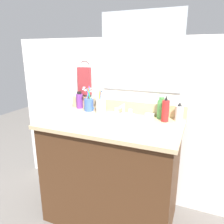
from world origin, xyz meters
TOP-DOWN VIEW (x-y plane):
  - ground_plane at (0.00, 0.00)m, footprint 6.00×6.00m
  - vanity_cabinet at (0.00, 0.00)m, footprint 0.88×0.50m
  - countertop at (0.00, 0.00)m, footprint 0.92×0.54m
  - backsplash at (0.00, 0.26)m, footprint 0.92×0.02m
  - back_wall at (0.00, 0.32)m, footprint 2.02×0.04m
  - mirror_panel at (0.10, 0.30)m, footprint 0.60×0.01m
  - towel_ring at (-0.36, 0.30)m, footprint 0.10×0.01m
  - hand_towel at (-0.36, 0.28)m, footprint 0.11×0.04m
  - sink_basin at (0.01, -0.01)m, footprint 0.35×0.35m
  - faucet at (0.01, 0.19)m, footprint 0.16×0.10m
  - bottle_spray_red at (0.33, 0.15)m, footprint 0.05×0.05m
  - bottle_lotion_white at (0.41, 0.21)m, footprint 0.05×0.05m
  - bottle_toner_green at (0.29, 0.21)m, footprint 0.05×0.05m
  - bottle_cream_purple at (-0.38, 0.23)m, footprint 0.05×0.05m
  - cup_white_ceramic at (-0.16, 0.18)m, footprint 0.08×0.07m
  - cup_blue_plastic at (-0.27, 0.19)m, footprint 0.09×0.08m
  - soap_bar at (0.21, 0.22)m, footprint 0.06×0.04m

SIDE VIEW (x-z plane):
  - ground_plane at x=0.00m, z-range 0.00..0.00m
  - vanity_cabinet at x=0.00m, z-range 0.00..0.72m
  - back_wall at x=0.00m, z-range 0.00..1.30m
  - sink_basin at x=0.01m, z-range 0.66..0.77m
  - countertop at x=0.00m, z-range 0.72..0.74m
  - soap_bar at x=0.21m, z-range 0.74..0.77m
  - faucet at x=0.01m, z-range 0.73..0.81m
  - backsplash at x=0.00m, z-range 0.74..0.83m
  - cup_blue_plastic at x=-0.27m, z-range 0.70..0.90m
  - bottle_lotion_white at x=0.41m, z-range 0.74..0.86m
  - cup_white_ceramic at x=-0.16m, z-range 0.70..0.90m
  - bottle_cream_purple at x=-0.38m, z-range 0.74..0.88m
  - bottle_toner_green at x=0.29m, z-range 0.74..0.89m
  - bottle_spray_red at x=0.33m, z-range 0.73..0.91m
  - hand_towel at x=-0.36m, z-range 0.85..1.07m
  - towel_ring at x=-0.36m, z-range 1.03..1.13m
  - mirror_panel at x=0.10m, z-range 0.91..1.47m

